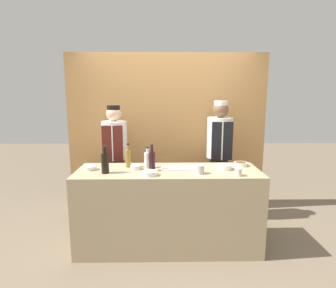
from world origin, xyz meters
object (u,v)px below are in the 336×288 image
at_px(bottle_clear, 147,160).
at_px(bottle_soy, 105,162).
at_px(sauce_bowl_red, 90,168).
at_px(cutting_board, 178,168).
at_px(sauce_bowl_orange, 136,167).
at_px(cup_steel, 200,169).
at_px(sauce_bowl_white, 150,173).
at_px(cup_cream, 238,172).
at_px(bottle_vinegar, 128,158).
at_px(chef_left, 115,159).
at_px(sauce_bowl_brown, 241,164).
at_px(chef_right, 219,156).
at_px(sauce_bowl_green, 225,167).
at_px(bottle_wine, 152,161).

relative_size(bottle_clear, bottle_soy, 0.82).
xyz_separation_m(sauce_bowl_red, cutting_board, (1.02, 0.02, -0.02)).
height_order(sauce_bowl_orange, cup_steel, cup_steel).
relative_size(sauce_bowl_white, cup_steel, 1.77).
xyz_separation_m(cutting_board, cup_cream, (0.63, -0.28, 0.03)).
xyz_separation_m(sauce_bowl_orange, bottle_vinegar, (-0.10, 0.09, 0.09)).
bearing_deg(cup_cream, chef_left, 145.88).
xyz_separation_m(sauce_bowl_brown, bottle_vinegar, (-1.36, -0.05, 0.09)).
xyz_separation_m(cup_steel, chef_left, (-1.09, 0.92, -0.10)).
height_order(bottle_vinegar, chef_right, chef_right).
xyz_separation_m(sauce_bowl_orange, cup_cream, (1.13, -0.28, 0.01)).
distance_m(bottle_soy, chef_right, 1.70).
distance_m(sauce_bowl_brown, sauce_bowl_orange, 1.27).
xyz_separation_m(sauce_bowl_green, bottle_clear, (-0.90, 0.09, 0.07)).
relative_size(sauce_bowl_orange, chef_right, 0.07).
relative_size(sauce_bowl_brown, bottle_vinegar, 0.58).
bearing_deg(sauce_bowl_brown, sauce_bowl_orange, -173.72).
height_order(cutting_board, cup_cream, cup_cream).
relative_size(bottle_wine, cup_steel, 3.19).
relative_size(bottle_clear, chef_left, 0.15).
bearing_deg(sauce_bowl_orange, sauce_bowl_green, -0.88).
bearing_deg(bottle_vinegar, cup_cream, -16.93).
bearing_deg(chef_right, sauce_bowl_orange, -146.87).
distance_m(sauce_bowl_brown, chef_right, 0.61).
relative_size(cup_steel, chef_right, 0.06).
bearing_deg(cup_steel, chef_left, 139.78).
xyz_separation_m(bottle_soy, cup_cream, (1.45, -0.13, -0.08)).
bearing_deg(bottle_soy, bottle_wine, 9.71).
relative_size(sauce_bowl_brown, cutting_board, 0.43).
relative_size(sauce_bowl_brown, bottle_wine, 0.55).
distance_m(cutting_board, cup_steel, 0.30).
xyz_separation_m(cup_cream, chef_right, (-0.01, 1.01, -0.05)).
bearing_deg(sauce_bowl_white, sauce_bowl_red, 161.37).
height_order(sauce_bowl_white, cup_steel, cup_steel).
relative_size(sauce_bowl_brown, chef_left, 0.10).
xyz_separation_m(sauce_bowl_green, bottle_wine, (-0.84, -0.05, 0.09)).
xyz_separation_m(sauce_bowl_brown, bottle_clear, (-1.13, -0.07, 0.07)).
distance_m(bottle_soy, cup_cream, 1.45).
bearing_deg(sauce_bowl_red, chef_left, 77.90).
bearing_deg(chef_left, bottle_vinegar, -67.24).
relative_size(chef_left, chef_right, 0.96).
relative_size(sauce_bowl_orange, bottle_vinegar, 0.43).
height_order(sauce_bowl_red, cup_cream, cup_cream).
bearing_deg(bottle_vinegar, chef_right, 27.65).
distance_m(sauce_bowl_red, cup_cream, 1.67).
distance_m(sauce_bowl_white, bottle_soy, 0.51).
bearing_deg(bottle_clear, cup_steel, -23.83).
distance_m(cup_cream, cup_steel, 0.41).
height_order(bottle_soy, bottle_vinegar, bottle_soy).
bearing_deg(bottle_vinegar, bottle_wine, -28.84).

